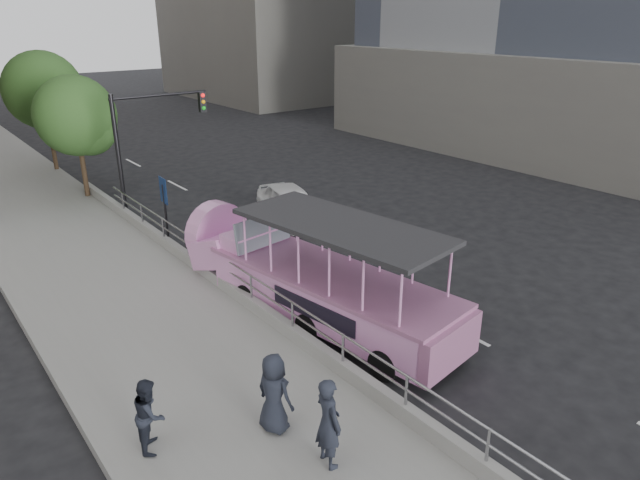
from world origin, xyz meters
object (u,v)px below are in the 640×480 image
Objects in this scene: pedestrian_far at (274,393)px; street_tree_near at (79,119)px; car at (291,204)px; street_tree_far at (46,93)px; pedestrian_mid at (150,414)px; pedestrian_near at (328,422)px; traffic_signal at (145,134)px; duck_boat at (307,278)px; parking_sign at (165,207)px.

pedestrian_far is 0.30× the size of street_tree_near.
street_tree_far is at bearing 124.94° from car.
pedestrian_mid is at bearing -123.21° from car.
street_tree_far reaches higher than pedestrian_near.
street_tree_near is (-1.60, 3.43, 0.32)m from traffic_signal.
parking_sign is (-1.27, 6.69, 0.63)m from duck_boat.
pedestrian_near is 20.17m from street_tree_near.
pedestrian_far is 18.83m from street_tree_near.
pedestrian_mid is at bearing -112.57° from traffic_signal.
pedestrian_mid is 0.53× the size of parking_sign.
duck_boat is 1.48× the size of street_tree_far.
traffic_signal reaches higher than pedestrian_mid.
car is 6.68m from traffic_signal.
pedestrian_near is at bearing -94.51° from street_tree_far.
street_tree_far is at bearing 90.43° from parking_sign.
street_tree_far is (-5.59, 13.85, 3.55)m from car.
duck_boat reaches higher than pedestrian_mid.
pedestrian_near reaches higher than car.
pedestrian_near is at bearing -101.79° from traffic_signal.
pedestrian_near is 26.18m from street_tree_far.
duck_boat reaches higher than parking_sign.
street_tree_far reaches higher than traffic_signal.
street_tree_far is (-1.40, 9.43, 0.81)m from traffic_signal.
traffic_signal is at bearing -5.09° from pedestrian_near.
parking_sign is at bearing 100.72° from duck_boat.
parking_sign is 0.44× the size of street_tree_far.
duck_boat is at bearing -59.33° from pedestrian_far.
pedestrian_mid is 18.21m from street_tree_near.
pedestrian_mid is (-5.82, -2.82, -0.09)m from duck_boat.
pedestrian_far is at bearing -133.70° from duck_boat.
street_tree_far reaches higher than duck_boat.
duck_boat is 5.20× the size of pedestrian_near.
street_tree_far is (4.45, 23.49, 3.25)m from pedestrian_mid.
car is 13.92m from pedestrian_mid.
duck_boat is 5.32m from pedestrian_far.
car is at bearing -53.57° from street_tree_near.
pedestrian_near is at bearing -107.97° from pedestrian_mid.
pedestrian_near reaches higher than pedestrian_far.
car is at bearing 1.39° from parking_sign.
street_tree_far is at bearing 98.43° from traffic_signal.
car is 10.23m from street_tree_near.
traffic_signal is at bearing 74.15° from parking_sign.
duck_boat reaches higher than car.
car is at bearing 58.26° from duck_boat.
pedestrian_mid is at bearing 48.78° from pedestrian_far.
parking_sign is at bearing 1.70° from pedestrian_mid.
street_tree_far is at bearing 88.09° from street_tree_near.
pedestrian_far is at bearing -102.86° from parking_sign.
duck_boat reaches higher than pedestrian_far.
traffic_signal reaches higher than pedestrian_far.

